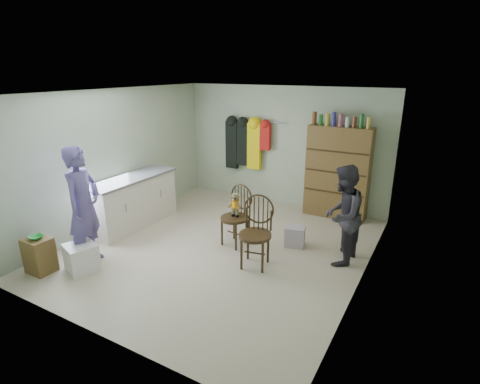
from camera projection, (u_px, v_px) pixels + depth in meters
The scene contains 13 objects.
ground_plane at pixel (221, 247), 6.23m from camera, with size 5.00×5.00×0.00m, color #C1B69B.
room_walls at pixel (237, 148), 6.17m from camera, with size 5.00×5.00×5.00m.
counter at pixel (132, 201), 6.99m from camera, with size 0.64×1.86×0.94m.
stool at pixel (40, 255), 5.41m from camera, with size 0.37×0.31×0.52m, color brown.
bowl at pixel (36, 237), 5.32m from camera, with size 0.19×0.19×0.05m, color green.
plastic_tub at pixel (81, 257), 5.48m from camera, with size 0.42×0.40×0.40m, color white.
chair_front at pixel (237, 211), 6.18m from camera, with size 0.53×0.53×1.03m.
chair_far at pixel (256, 229), 5.52m from camera, with size 0.56×0.56×1.08m.
striped_bag at pixel (295, 236), 6.22m from camera, with size 0.32×0.25×0.34m, color #E57277.
person_left at pixel (83, 206), 5.49m from camera, with size 0.66×0.43×1.81m, color #5A4E90.
person_right at pixel (342, 215), 5.53m from camera, with size 0.74×0.58×1.53m, color #2D2B33.
dresser at pixel (338, 172), 7.26m from camera, with size 1.20×0.39×2.06m.
coat_rack at pixel (246, 144), 8.19m from camera, with size 1.42×0.12×1.09m.
Camera 1 is at (3.03, -4.75, 2.84)m, focal length 28.00 mm.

